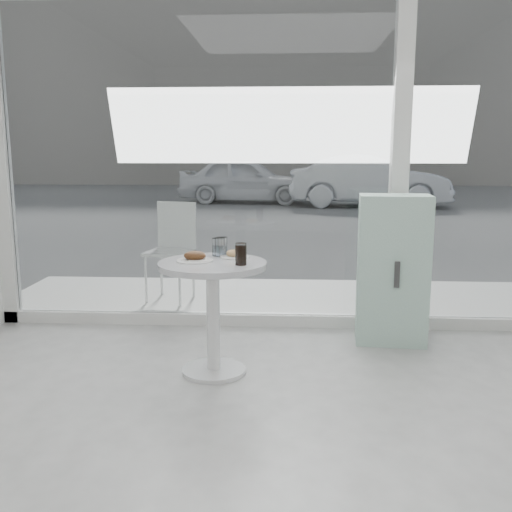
# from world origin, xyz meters

# --- Properties ---
(storefront) EXTENTS (5.00, 0.14, 3.00)m
(storefront) POSITION_xyz_m (0.07, 3.00, 1.71)
(storefront) COLOR white
(storefront) RESTS_ON ground
(main_table) EXTENTS (0.72, 0.72, 0.77)m
(main_table) POSITION_xyz_m (-0.50, 1.90, 0.55)
(main_table) COLOR white
(main_table) RESTS_ON ground
(patio_deck) EXTENTS (5.60, 1.60, 0.05)m
(patio_deck) POSITION_xyz_m (0.00, 3.80, 0.03)
(patio_deck) COLOR beige
(patio_deck) RESTS_ON ground
(street) EXTENTS (40.00, 24.00, 0.00)m
(street) POSITION_xyz_m (0.00, 16.00, -0.00)
(street) COLOR #3D3D3D
(street) RESTS_ON ground
(far_building) EXTENTS (40.00, 2.00, 8.00)m
(far_building) POSITION_xyz_m (0.00, 25.00, 4.00)
(far_building) COLOR gray
(far_building) RESTS_ON ground
(mint_cabinet) EXTENTS (0.56, 0.40, 1.16)m
(mint_cabinet) POSITION_xyz_m (0.81, 2.64, 0.58)
(mint_cabinet) COLOR #8BB2A2
(mint_cabinet) RESTS_ON ground
(patio_chair) EXTENTS (0.49, 0.49, 0.95)m
(patio_chair) POSITION_xyz_m (-1.14, 3.70, 0.59)
(patio_chair) COLOR white
(patio_chair) RESTS_ON patio_deck
(car_white) EXTENTS (4.03, 1.98, 1.32)m
(car_white) POSITION_xyz_m (-1.26, 15.03, 0.66)
(car_white) COLOR white
(car_white) RESTS_ON street
(car_silver) EXTENTS (4.35, 1.75, 1.40)m
(car_silver) POSITION_xyz_m (2.17, 13.99, 0.70)
(car_silver) COLOR #B3B6BB
(car_silver) RESTS_ON street
(plate_fritter) EXTENTS (0.24, 0.24, 0.07)m
(plate_fritter) POSITION_xyz_m (-0.61, 1.91, 0.80)
(plate_fritter) COLOR white
(plate_fritter) RESTS_ON main_table
(plate_donut) EXTENTS (0.20, 0.20, 0.05)m
(plate_donut) POSITION_xyz_m (-0.37, 2.06, 0.79)
(plate_donut) COLOR white
(plate_donut) RESTS_ON main_table
(water_tumbler_a) EXTENTS (0.08, 0.08, 0.13)m
(water_tumbler_a) POSITION_xyz_m (-0.47, 2.12, 0.83)
(water_tumbler_a) COLOR white
(water_tumbler_a) RESTS_ON main_table
(water_tumbler_b) EXTENTS (0.08, 0.08, 0.12)m
(water_tumbler_b) POSITION_xyz_m (-0.49, 2.13, 0.83)
(water_tumbler_b) COLOR white
(water_tumbler_b) RESTS_ON main_table
(cola_glass) EXTENTS (0.07, 0.07, 0.14)m
(cola_glass) POSITION_xyz_m (-0.30, 1.81, 0.84)
(cola_glass) COLOR white
(cola_glass) RESTS_ON main_table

